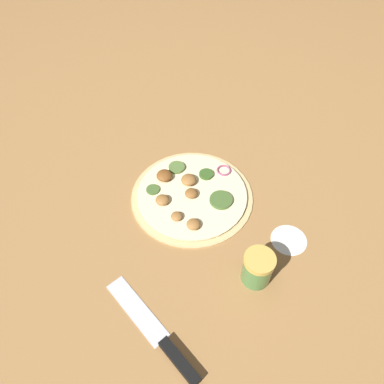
% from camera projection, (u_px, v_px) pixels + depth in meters
% --- Properties ---
extents(ground_plane, '(3.00, 3.00, 0.00)m').
position_uv_depth(ground_plane, '(192.00, 196.00, 0.91)').
color(ground_plane, '#9E703F').
extents(pizza, '(0.29, 0.29, 0.03)m').
position_uv_depth(pizza, '(191.00, 194.00, 0.90)').
color(pizza, '#D6B77A').
rests_on(pizza, ground_plane).
extents(knife, '(0.15, 0.24, 0.02)m').
position_uv_depth(knife, '(166.00, 345.00, 0.68)').
color(knife, silver).
rests_on(knife, ground_plane).
extents(spice_jar, '(0.06, 0.06, 0.08)m').
position_uv_depth(spice_jar, '(258.00, 268.00, 0.74)').
color(spice_jar, '#4C7F42').
rests_on(spice_jar, ground_plane).
extents(flour_patch, '(0.08, 0.08, 0.00)m').
position_uv_depth(flour_patch, '(289.00, 240.00, 0.83)').
color(flour_patch, white).
rests_on(flour_patch, ground_plane).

